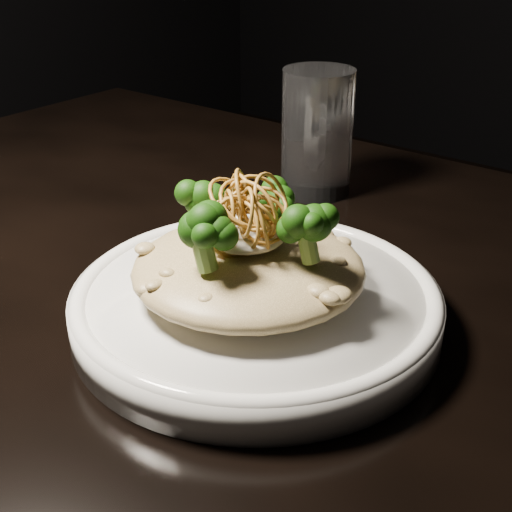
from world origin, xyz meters
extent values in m
cube|color=black|center=(0.00, 0.00, 0.73)|extent=(1.10, 0.80, 0.04)
cylinder|color=black|center=(-0.48, 0.33, 0.35)|extent=(0.05, 0.05, 0.71)
cylinder|color=white|center=(0.06, -0.02, 0.76)|extent=(0.27, 0.27, 0.03)
ellipsoid|color=brown|center=(0.06, -0.03, 0.80)|extent=(0.17, 0.17, 0.04)
ellipsoid|color=silver|center=(0.06, -0.03, 0.82)|extent=(0.06, 0.06, 0.02)
cylinder|color=silver|center=(-0.05, 0.22, 0.81)|extent=(0.09, 0.09, 0.13)
camera|label=1|loc=(0.34, -0.37, 1.03)|focal=50.00mm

